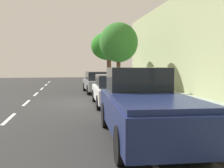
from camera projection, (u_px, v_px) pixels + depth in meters
ground at (88, 102)px, 14.35m from camera, size 56.09×56.09×0.00m
sidewalk at (167, 100)px, 15.05m from camera, size 4.39×35.06×0.12m
curb_edge at (127, 100)px, 14.69m from camera, size 0.16×35.06×0.12m
lane_stripe_centre at (26, 103)px, 14.20m from camera, size 0.14×35.80×0.01m
lane_stripe_bike_edge at (101, 102)px, 14.46m from camera, size 0.12×35.06×0.01m
building_facade at (209, 39)px, 15.19m from camera, size 0.50×35.06×6.95m
parked_pickup_dark_blue_nearest at (144, 107)px, 7.26m from camera, size 2.19×5.37×1.95m
parked_sedan_white_second at (113, 90)px, 13.40m from camera, size 1.92×4.44×1.52m
parked_sedan_grey_mid at (98, 82)px, 19.31m from camera, size 1.96×4.46×1.52m
bicycle_at_curb at (119, 95)px, 14.60m from camera, size 1.20×1.32×0.76m
cyclist_with_backpack at (125, 83)px, 14.15m from camera, size 0.52×0.55×1.76m
street_tree_mid_block at (119, 43)px, 21.43m from camera, size 3.09×3.09×5.25m
street_tree_far_end at (109, 46)px, 26.52m from camera, size 3.58×3.58×5.14m
pedestrian_on_phone at (161, 78)px, 17.72m from camera, size 0.62×0.27×1.76m
fire_hydrant at (115, 83)px, 20.97m from camera, size 0.22×0.22×0.84m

